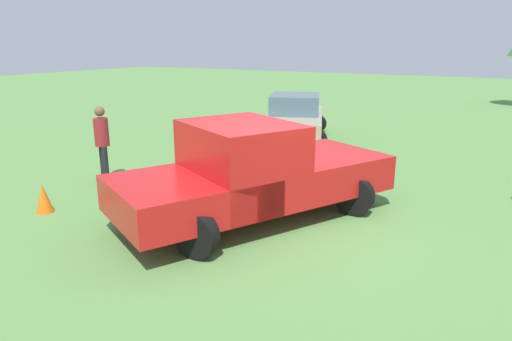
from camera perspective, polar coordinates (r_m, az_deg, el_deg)
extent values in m
plane|color=#5B8C47|center=(8.08, 3.36, -6.90)|extent=(80.00, 80.00, 0.00)
cylinder|color=black|center=(9.85, 5.15, -0.53)|extent=(0.72, 0.22, 0.72)
cylinder|color=black|center=(8.66, 12.05, -3.09)|extent=(0.72, 0.22, 0.72)
cylinder|color=black|center=(8.32, -12.57, -3.92)|extent=(0.72, 0.22, 0.72)
cylinder|color=black|center=(6.87, -7.46, -7.90)|extent=(0.72, 0.22, 0.72)
cube|color=red|center=(9.08, 7.98, 0.20)|extent=(2.68, 2.69, 0.64)
cube|color=red|center=(7.93, -1.82, 0.93)|extent=(2.49, 2.33, 1.40)
cube|color=slate|center=(7.83, -1.85, 4.05)|extent=(2.24, 2.05, 0.48)
cube|color=red|center=(7.59, -8.29, -3.06)|extent=(2.86, 3.05, 0.60)
cube|color=silver|center=(9.78, 12.11, -0.46)|extent=(1.74, 0.97, 0.16)
cylinder|color=black|center=(13.77, 7.53, 3.80)|extent=(0.60, 0.20, 0.60)
cylinder|color=black|center=(13.86, 1.30, 4.00)|extent=(0.60, 0.20, 0.60)
cylinder|color=black|center=(16.57, 7.64, 5.79)|extent=(0.60, 0.20, 0.60)
cylinder|color=black|center=(16.64, 2.44, 5.96)|extent=(0.60, 0.20, 0.60)
cube|color=tan|center=(15.15, 4.76, 5.74)|extent=(3.22, 4.66, 0.68)
cube|color=slate|center=(15.27, 4.87, 8.24)|extent=(2.14, 2.33, 0.60)
cylinder|color=black|center=(10.98, -18.17, 0.73)|extent=(0.14, 0.14, 0.83)
cylinder|color=black|center=(11.17, -18.41, 0.95)|extent=(0.14, 0.14, 0.83)
cylinder|color=maroon|center=(10.92, -18.62, 4.54)|extent=(0.44, 0.44, 0.62)
sphere|color=brown|center=(10.85, -18.83, 6.95)|extent=(0.23, 0.23, 0.23)
cone|color=orange|center=(9.48, -24.82, -3.16)|extent=(0.32, 0.32, 0.55)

